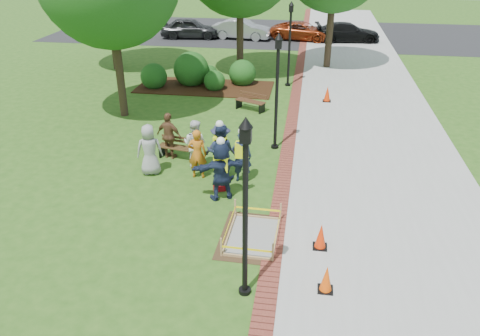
# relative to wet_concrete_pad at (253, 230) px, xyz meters

# --- Properties ---
(ground) EXTENTS (100.00, 100.00, 0.00)m
(ground) POSITION_rel_wet_concrete_pad_xyz_m (-1.15, 0.84, -0.23)
(ground) COLOR #285116
(ground) RESTS_ON ground
(sidewalk) EXTENTS (6.00, 60.00, 0.02)m
(sidewalk) POSITION_rel_wet_concrete_pad_xyz_m (3.85, 10.84, -0.22)
(sidewalk) COLOR #9E9E99
(sidewalk) RESTS_ON ground
(brick_edging) EXTENTS (0.50, 60.00, 0.03)m
(brick_edging) POSITION_rel_wet_concrete_pad_xyz_m (0.60, 10.84, -0.22)
(brick_edging) COLOR maroon
(brick_edging) RESTS_ON ground
(mulch_bed) EXTENTS (7.00, 3.00, 0.05)m
(mulch_bed) POSITION_rel_wet_concrete_pad_xyz_m (-4.15, 12.84, -0.21)
(mulch_bed) COLOR #381E0F
(mulch_bed) RESTS_ON ground
(parking_lot) EXTENTS (36.00, 12.00, 0.01)m
(parking_lot) POSITION_rel_wet_concrete_pad_xyz_m (-1.15, 27.84, -0.23)
(parking_lot) COLOR black
(parking_lot) RESTS_ON ground
(wet_concrete_pad) EXTENTS (1.76, 2.34, 0.55)m
(wet_concrete_pad) POSITION_rel_wet_concrete_pad_xyz_m (0.00, 0.00, 0.00)
(wet_concrete_pad) COLOR #47331E
(wet_concrete_pad) RESTS_ON ground
(bench_near) EXTENTS (1.45, 0.70, 0.75)m
(bench_near) POSITION_rel_wet_concrete_pad_xyz_m (-3.28, 4.43, 0.01)
(bench_near) COLOR #53391C
(bench_near) RESTS_ON ground
(bench_far) EXTENTS (1.48, 0.99, 0.76)m
(bench_far) POSITION_rel_wet_concrete_pad_xyz_m (-1.35, 9.80, 0.01)
(bench_far) COLOR brown
(bench_far) RESTS_ON ground
(cone_front) EXTENTS (0.35, 0.35, 0.69)m
(cone_front) POSITION_rel_wet_concrete_pad_xyz_m (1.91, -1.82, 0.10)
(cone_front) COLOR black
(cone_front) RESTS_ON ground
(cone_back) EXTENTS (0.37, 0.37, 0.73)m
(cone_back) POSITION_rel_wet_concrete_pad_xyz_m (1.79, -0.21, 0.12)
(cone_back) COLOR black
(cone_back) RESTS_ON ground
(cone_far) EXTENTS (0.39, 0.39, 0.76)m
(cone_far) POSITION_rel_wet_concrete_pad_xyz_m (2.11, 11.54, 0.13)
(cone_far) COLOR black
(cone_far) RESTS_ON ground
(toolbox) EXTENTS (0.44, 0.34, 0.20)m
(toolbox) POSITION_rel_wet_concrete_pad_xyz_m (-1.35, 2.35, -0.14)
(toolbox) COLOR maroon
(toolbox) RESTS_ON ground
(lamp_near) EXTENTS (0.28, 0.28, 4.26)m
(lamp_near) POSITION_rel_wet_concrete_pad_xyz_m (0.10, -2.16, 2.25)
(lamp_near) COLOR black
(lamp_near) RESTS_ON ground
(lamp_mid) EXTENTS (0.28, 0.28, 4.26)m
(lamp_mid) POSITION_rel_wet_concrete_pad_xyz_m (0.10, 5.84, 2.25)
(lamp_mid) COLOR black
(lamp_mid) RESTS_ON ground
(lamp_far) EXTENTS (0.28, 0.28, 4.26)m
(lamp_far) POSITION_rel_wet_concrete_pad_xyz_m (0.10, 13.84, 2.25)
(lamp_far) COLOR black
(lamp_far) RESTS_ON ground
(shrub_a) EXTENTS (1.36, 1.36, 1.36)m
(shrub_a) POSITION_rel_wet_concrete_pad_xyz_m (-6.75, 12.46, -0.23)
(shrub_a) COLOR #1C4C15
(shrub_a) RESTS_ON ground
(shrub_b) EXTENTS (1.86, 1.86, 1.86)m
(shrub_b) POSITION_rel_wet_concrete_pad_xyz_m (-4.97, 13.33, -0.23)
(shrub_b) COLOR #1C4C15
(shrub_b) RESTS_ON ground
(shrub_c) EXTENTS (1.09, 1.09, 1.09)m
(shrub_c) POSITION_rel_wet_concrete_pad_xyz_m (-3.57, 12.54, -0.23)
(shrub_c) COLOR #1C4C15
(shrub_c) RESTS_ON ground
(shrub_d) EXTENTS (1.42, 1.42, 1.42)m
(shrub_d) POSITION_rel_wet_concrete_pad_xyz_m (-2.30, 13.69, -0.23)
(shrub_d) COLOR #1C4C15
(shrub_d) RESTS_ON ground
(shrub_e) EXTENTS (0.94, 0.94, 0.94)m
(shrub_e) POSITION_rel_wet_concrete_pad_xyz_m (-4.15, 13.99, -0.23)
(shrub_e) COLOR #1C4C15
(shrub_e) RESTS_ON ground
(casual_person_a) EXTENTS (0.64, 0.52, 1.74)m
(casual_person_a) POSITION_rel_wet_concrete_pad_xyz_m (-3.85, 3.14, 0.64)
(casual_person_a) COLOR gray
(casual_person_a) RESTS_ON ground
(casual_person_b) EXTENTS (0.56, 0.38, 1.69)m
(casual_person_b) POSITION_rel_wet_concrete_pad_xyz_m (-2.22, 3.13, 0.61)
(casual_person_b) COLOR #C06516
(casual_person_b) RESTS_ON ground
(casual_person_c) EXTENTS (0.62, 0.48, 1.72)m
(casual_person_c) POSITION_rel_wet_concrete_pad_xyz_m (-2.47, 3.85, 0.63)
(casual_person_c) COLOR silver
(casual_person_c) RESTS_ON ground
(casual_person_d) EXTENTS (0.62, 0.49, 1.70)m
(casual_person_d) POSITION_rel_wet_concrete_pad_xyz_m (-3.55, 4.42, 0.61)
(casual_person_d) COLOR brown
(casual_person_d) RESTS_ON ground
(casual_person_e) EXTENTS (0.59, 0.41, 1.76)m
(casual_person_e) POSITION_rel_wet_concrete_pad_xyz_m (-1.52, 3.52, 0.65)
(casual_person_e) COLOR #2B2D4C
(casual_person_e) RESTS_ON ground
(hivis_worker_a) EXTENTS (0.71, 0.60, 2.03)m
(hivis_worker_a) POSITION_rel_wet_concrete_pad_xyz_m (-1.19, 1.91, 0.76)
(hivis_worker_a) COLOR #18213E
(hivis_worker_a) RESTS_ON ground
(hivis_worker_b) EXTENTS (0.59, 0.41, 1.88)m
(hivis_worker_b) POSITION_rel_wet_concrete_pad_xyz_m (-0.75, 3.09, 0.70)
(hivis_worker_b) COLOR #1A2943
(hivis_worker_b) RESTS_ON ground
(hivis_worker_c) EXTENTS (0.62, 0.42, 2.03)m
(hivis_worker_c) POSITION_rel_wet_concrete_pad_xyz_m (-1.48, 3.21, 0.76)
(hivis_worker_c) COLOR #192743
(hivis_worker_c) RESTS_ON ground
(parked_car_a) EXTENTS (2.65, 5.15, 1.61)m
(parked_car_a) POSITION_rel_wet_concrete_pad_xyz_m (-7.92, 24.86, -0.23)
(parked_car_a) COLOR #27272A
(parked_car_a) RESTS_ON ground
(parked_car_b) EXTENTS (2.63, 4.96, 1.55)m
(parked_car_b) POSITION_rel_wet_concrete_pad_xyz_m (-4.02, 25.15, -0.23)
(parked_car_b) COLOR #9C9CA1
(parked_car_b) RESTS_ON ground
(parked_car_c) EXTENTS (2.55, 4.53, 1.40)m
(parked_car_c) POSITION_rel_wet_concrete_pad_xyz_m (0.44, 25.55, -0.23)
(parked_car_c) COLOR #953213
(parked_car_c) RESTS_ON ground
(parked_car_d) EXTENTS (2.50, 4.72, 1.47)m
(parked_car_d) POSITION_rel_wet_concrete_pad_xyz_m (3.72, 25.39, -0.23)
(parked_car_d) COLOR black
(parked_car_d) RESTS_ON ground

